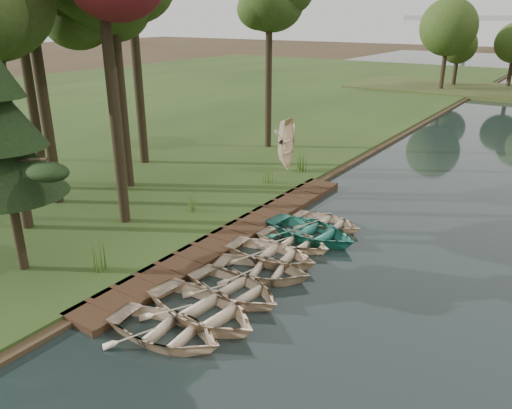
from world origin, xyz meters
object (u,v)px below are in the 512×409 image
Objects in this scene: boardwalk at (237,234)px; pine_tree at (0,134)px; rowboat_1 at (202,306)px; rowboat_2 at (234,286)px; rowboat_0 at (165,327)px; stored_rowboat at (287,165)px.

pine_tree is (-4.30, -6.89, 4.96)m from boardwalk.
rowboat_2 is (0.04, 1.58, -0.05)m from rowboat_1.
boardwalk is at bearing 14.21° from rowboat_0.
rowboat_1 is 1.58m from rowboat_2.
pine_tree is at bearing -121.97° from boardwalk.
rowboat_0 is 8.24m from pine_tree.
rowboat_1 is 1.13× the size of rowboat_2.
stored_rowboat is (-5.42, 12.42, 0.19)m from rowboat_2.
boardwalk is 4.53× the size of rowboat_2.
rowboat_1 is 8.51m from pine_tree.
rowboat_1 is 15.00m from stored_rowboat.
stored_rowboat is 16.15m from pine_tree.
rowboat_2 is (2.72, -3.89, 0.27)m from boardwalk.
rowboat_1 is at bearing -14.09° from rowboat_0.
rowboat_2 reaches higher than boardwalk.
stored_rowboat is (-5.38, 14.00, 0.15)m from rowboat_1.
rowboat_1 reaches higher than rowboat_2.
pine_tree is (-1.60, -15.42, 4.50)m from stored_rowboat.
rowboat_0 reaches higher than boardwalk.
boardwalk is 7.30m from rowboat_0.
boardwalk is at bearing 41.70° from rowboat_2.
rowboat_1 is at bearing 11.49° from pine_tree.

